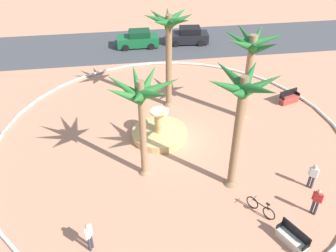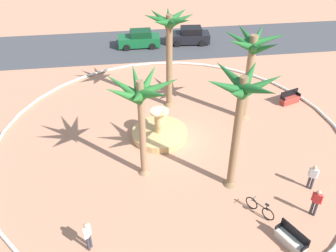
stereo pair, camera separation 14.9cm
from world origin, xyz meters
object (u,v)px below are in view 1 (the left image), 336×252
Objects in this scene: person_cyclist_helmet at (317,200)px; parked_car_second at (188,36)px; palm_tree_mid_plaza at (141,99)px; person_cyclist_photo at (313,175)px; person_pedestrian_stroll at (89,235)px; parked_car_leftmost at (138,39)px; palm_tree_by_curb at (169,35)px; bench_east at (289,99)px; bicycle_red_frame at (261,208)px; palm_tree_far_side at (241,102)px; fountain at (160,133)px; bench_west at (292,239)px; palm_tree_near_fountain at (251,55)px.

parked_car_second is (-2.19, 22.59, -0.17)m from person_cyclist_helmet.
person_cyclist_photo is (8.88, -2.49, -4.03)m from palm_tree_mid_plaza.
person_cyclist_helmet is 1.91m from person_cyclist_photo.
parked_car_leftmost is at bearing 80.29° from person_pedestrian_stroll.
palm_tree_by_curb is 10.32m from bench_east.
bicycle_red_frame is 0.85× the size of person_pedestrian_stroll.
palm_tree_mid_plaza reaches higher than person_cyclist_photo.
bicycle_red_frame is at bearing 6.37° from person_pedestrian_stroll.
palm_tree_by_curb reaches higher than palm_tree_mid_plaza.
palm_tree_far_side reaches higher than bench_east.
person_pedestrian_stroll is at bearing -168.93° from person_cyclist_photo.
person_pedestrian_stroll is (-2.91, -4.80, -3.99)m from palm_tree_mid_plaza.
bicycle_red_frame is (0.90, -2.25, -4.95)m from palm_tree_far_side.
bench_east is (10.10, 2.82, 0.05)m from fountain.
parked_car_leftmost is (-10.37, 12.02, 0.43)m from bench_east.
palm_tree_by_curb is 12.63m from parked_car_second.
parked_car_leftmost is at bearing 107.77° from person_cyclist_helmet.
palm_tree_by_curb is 4.17× the size of person_cyclist_helmet.
bench_east is 8.99m from person_cyclist_photo.
palm_tree_far_side is 20.60m from parked_car_leftmost.
palm_tree_far_side is (3.36, -4.91, 5.04)m from fountain.
bench_west is at bearing -73.42° from palm_tree_by_curb.
palm_tree_by_curb is 12.47m from bicycle_red_frame.
bicycle_red_frame is (5.54, -3.86, -4.56)m from palm_tree_mid_plaza.
bench_east is at bearing -6.37° from palm_tree_by_curb.
palm_tree_by_curb is at bearing 116.77° from person_cyclist_helmet.
bicycle_red_frame is at bearing -74.29° from palm_tree_by_curb.
palm_tree_far_side is 4.11× the size of person_pedestrian_stroll.
person_cyclist_helmet reaches higher than bench_west.
fountain is 0.52× the size of palm_tree_by_curb.
palm_tree_by_curb is at bearing -107.63° from parked_car_second.
palm_tree_far_side is (2.19, -8.73, -0.09)m from palm_tree_by_curb.
palm_tree_by_curb is 9.00m from palm_tree_far_side.
bench_east is (8.93, -1.00, -5.08)m from palm_tree_by_curb.
palm_tree_by_curb reaches higher than palm_tree_far_side.
palm_tree_mid_plaza is 1.52× the size of parked_car_second.
parked_car_second is (4.72, 15.01, 0.48)m from fountain.
palm_tree_near_fountain is at bearing 13.71° from fountain.
fountain reaches higher than person_cyclist_photo.
bench_east is 1.17× the size of bicycle_red_frame.
bench_west is at bearing -6.61° from person_pedestrian_stroll.
fountain is 5.84m from palm_tree_mid_plaza.
person_cyclist_helmet reaches higher than parked_car_leftmost.
bench_west is at bearing -61.25° from fountain.
parked_car_leftmost is at bearing -178.06° from parked_car_second.
person_pedestrian_stroll is at bearing -142.61° from bench_east.
person_pedestrian_stroll is (-7.55, -3.19, -4.38)m from palm_tree_far_side.
palm_tree_far_side is (-2.72, -6.40, 0.63)m from palm_tree_near_fountain.
parked_car_leftmost and parked_car_second have the same top height.
bench_east is at bearing 72.97° from person_cyclist_helmet.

